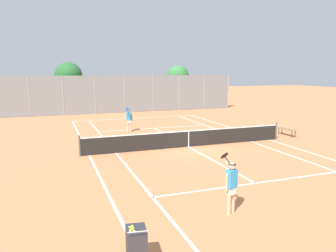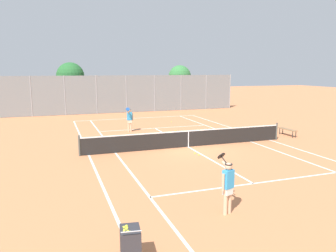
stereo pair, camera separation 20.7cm
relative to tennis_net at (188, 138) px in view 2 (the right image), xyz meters
The scene contains 15 objects.
ground_plane 0.51m from the tennis_net, ahead, with size 120.00×120.00×0.00m, color #CC7A4C.
court_line_markings 0.51m from the tennis_net, ahead, with size 11.10×23.90×0.01m.
tennis_net is the anchor object (origin of this frame).
ball_cart 11.47m from the tennis_net, 119.37° to the right, with size 0.57×0.69×0.96m.
player_near_side 8.73m from the tennis_net, 105.23° to the right, with size 0.48×0.87×1.77m.
player_far_left 6.05m from the tennis_net, 110.12° to the left, with size 0.63×0.76×1.77m.
loose_tennis_ball_0 1.64m from the tennis_net, 100.39° to the right, with size 0.07×0.07×0.07m, color #D1DB33.
loose_tennis_ball_1 5.03m from the tennis_net, 77.70° to the left, with size 0.07×0.07×0.07m, color #D1DB33.
loose_tennis_ball_3 8.96m from the tennis_net, 76.06° to the left, with size 0.07×0.07×0.07m, color #D1DB33.
loose_tennis_ball_4 1.98m from the tennis_net, 96.77° to the right, with size 0.07×0.07×0.07m, color #D1DB33.
loose_tennis_ball_5 6.99m from the tennis_net, 52.76° to the left, with size 0.07×0.07×0.07m, color #D1DB33.
courtside_bench 7.46m from the tennis_net, ahead, with size 0.36×1.50×0.47m.
back_fence 16.22m from the tennis_net, 90.00° to the left, with size 23.96×0.08×3.78m.
tree_behind_left 19.44m from the tennis_net, 106.24° to the left, with size 2.83×2.79×5.07m.
tree_behind_right 21.64m from the tennis_net, 69.66° to the left, with size 2.68×2.68×4.85m.
Camera 2 is at (-7.07, -16.61, 4.30)m, focal length 35.00 mm.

